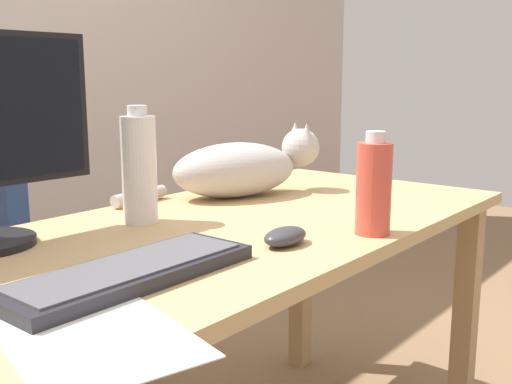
# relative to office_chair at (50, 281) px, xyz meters

# --- Properties ---
(desk) EXTENTS (1.54, 0.72, 0.71)m
(desk) POSITION_rel_office_chair_xyz_m (-0.03, -0.82, 0.23)
(desk) COLOR tan
(desk) RESTS_ON ground_plane
(office_chair) EXTENTS (0.49, 0.48, 0.90)m
(office_chair) POSITION_rel_office_chair_xyz_m (0.00, 0.00, 0.00)
(office_chair) COLOR black
(office_chair) RESTS_ON ground_plane
(keyboard) EXTENTS (0.44, 0.15, 0.03)m
(keyboard) POSITION_rel_office_chair_xyz_m (-0.43, -0.95, 0.34)
(keyboard) COLOR #232328
(keyboard) RESTS_ON desk
(cat) EXTENTS (0.57, 0.31, 0.20)m
(cat) POSITION_rel_office_chair_xyz_m (0.23, -0.63, 0.41)
(cat) COLOR #B2ADA8
(cat) RESTS_ON desk
(computer_mouse) EXTENTS (0.11, 0.06, 0.04)m
(computer_mouse) POSITION_rel_office_chair_xyz_m (-0.10, -1.02, 0.35)
(computer_mouse) COLOR #333338
(computer_mouse) RESTS_ON desk
(paper_sheet) EXTENTS (0.28, 0.34, 0.00)m
(paper_sheet) POSITION_rel_office_chair_xyz_m (-0.59, -1.09, 0.33)
(paper_sheet) COLOR white
(paper_sheet) RESTS_ON desk
(water_bottle) EXTENTS (0.07, 0.07, 0.22)m
(water_bottle) POSITION_rel_office_chair_xyz_m (0.09, -1.11, 0.43)
(water_bottle) COLOR #D84C3D
(water_bottle) RESTS_ON desk
(spray_bottle) EXTENTS (0.08, 0.08, 0.26)m
(spray_bottle) POSITION_rel_office_chair_xyz_m (-0.15, -0.66, 0.45)
(spray_bottle) COLOR silver
(spray_bottle) RESTS_ON desk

